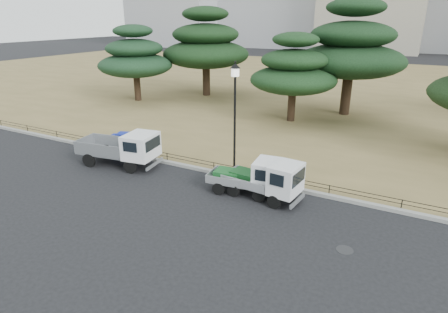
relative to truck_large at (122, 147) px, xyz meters
The scene contains 14 objects.
ground 6.04m from the truck_large, 11.99° to the right, with size 220.00×220.00×0.00m, color black.
lawn 29.95m from the truck_large, 78.80° to the left, with size 120.00×56.00×0.15m, color olive.
curb 6.05m from the truck_large, 13.21° to the left, with size 120.00×0.25×0.16m, color gray.
truck_large is the anchor object (origin of this frame).
truck_kei_front 7.52m from the truck_large, ahead, with size 3.40×1.73×1.73m.
truck_kei_rear 8.41m from the truck_large, ahead, with size 3.60×1.82×1.81m.
street_lamp 6.77m from the truck_large, 15.68° to the left, with size 0.49×0.49×5.50m.
pipe_fence 6.04m from the truck_large, 14.60° to the left, with size 38.00×0.04×0.40m.
tarp_pile 2.37m from the truck_large, 132.44° to the left, with size 1.97×1.70×1.11m.
manhole 12.60m from the truck_large, 11.19° to the right, with size 0.60×0.60×0.01m, color #2D2D30.
pine_west_far 16.90m from the truck_large, 127.44° to the left, with size 6.82×6.82×6.89m.
pine_west_near 19.69m from the truck_large, 106.93° to the left, with size 8.48×8.48×8.48m.
pine_center_left 14.15m from the truck_large, 67.98° to the left, with size 6.42×6.42×6.52m.
pine_center_right 19.38m from the truck_large, 63.65° to the left, with size 8.38×8.38×8.89m.
Camera 1 is at (7.98, -12.99, 7.67)m, focal length 30.00 mm.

